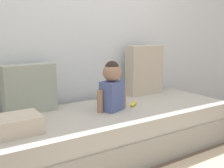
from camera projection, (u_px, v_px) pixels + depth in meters
The scene contains 8 objects.
ground_plane at pixel (113, 151), 2.68m from camera, with size 12.00×12.00×0.00m, color brown.
back_wall at pixel (83, 28), 2.94m from camera, with size 5.65×0.10×2.38m, color silver.
couch at pixel (113, 131), 2.64m from camera, with size 2.45×0.91×0.42m.
throw_pillow_left at pixel (29, 88), 2.50m from camera, with size 0.46×0.16×0.44m, color #99A393.
throw_pillow_right at pixel (144, 70), 3.20m from camera, with size 0.44×0.16×0.57m, color #C1B29E.
toddler at pixel (112, 85), 2.54m from camera, with size 0.31×0.21×0.47m.
banana at pixel (133, 104), 2.74m from camera, with size 0.17×0.04×0.04m, color yellow.
folded_blanket at pixel (12, 125), 1.99m from camera, with size 0.40×0.28×0.13m, color beige.
Camera 1 is at (-1.36, -2.10, 1.16)m, focal length 43.93 mm.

